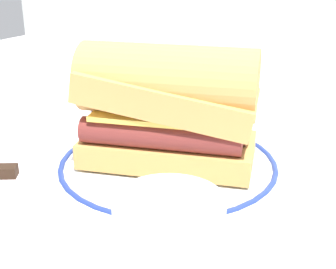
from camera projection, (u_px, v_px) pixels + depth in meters
ground_plane at (181, 171)px, 0.53m from camera, size 1.50×1.50×0.00m
plate at (168, 167)px, 0.52m from camera, size 0.25×0.25×0.01m
sausage_sandwich at (168, 105)px, 0.50m from camera, size 0.20×0.15×0.12m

